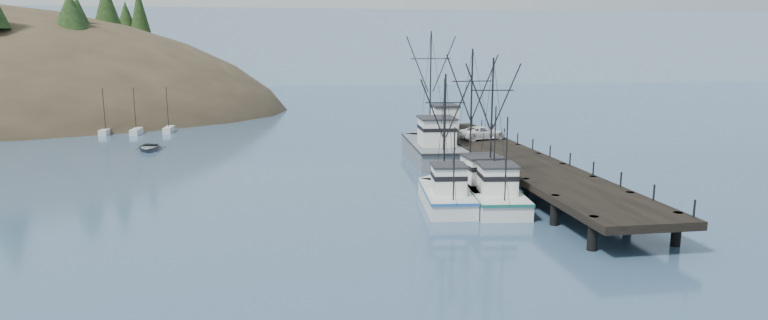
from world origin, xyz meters
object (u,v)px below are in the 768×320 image
trawler_far (474,183)px  trawler_mid (445,194)px  trawler_near (492,193)px  work_vessel (432,147)px  pier (511,157)px  pickup_truck (483,133)px  motorboat (149,150)px  pier_shed (444,116)px

trawler_far → trawler_mid: bearing=-133.8°
trawler_near → work_vessel: (-0.11, 18.60, 0.41)m
pier → trawler_near: 10.55m
pier → pickup_truck: (0.22, 8.76, 0.99)m
trawler_far → work_vessel: work_vessel is taller
pier → trawler_mid: trawler_mid is taller
trawler_mid → motorboat: size_ratio=2.02×
work_vessel → pier_shed: bearing=68.0°
trawler_near → trawler_far: trawler_far is taller
trawler_mid → pier_shed: size_ratio=3.07×
work_vessel → motorboat: work_vessel is taller
trawler_mid → motorboat: 39.18m
trawler_far → pickup_truck: trawler_far is taller
work_vessel → pier_shed: size_ratio=5.03×
motorboat → pier: bearing=-34.6°
pier → trawler_mid: 12.32m
pickup_truck → pier_shed: bearing=-3.1°
trawler_mid → pier: bearing=47.4°
pickup_truck → work_vessel: bearing=70.5°
pier → work_vessel: bearing=118.2°
trawler_near → pier_shed: trawler_near is taller
pier → pickup_truck: 8.82m
trawler_far → pickup_truck: (5.37, 14.49, 1.86)m
pier → trawler_far: bearing=-131.9°
pier_shed → work_vessel: bearing=-112.0°
trawler_near → pier_shed: bearing=83.0°
trawler_near → pickup_truck: (5.08, 18.08, 1.86)m
work_vessel → trawler_far: bearing=-90.7°
trawler_near → trawler_mid: (-3.46, 0.28, -0.00)m
trawler_far → motorboat: bearing=140.2°
trawler_mid → pier_shed: (6.83, 26.94, 2.60)m
pier → motorboat: pier is taller
trawler_near → trawler_mid: 3.47m
trawler_mid → motorboat: (-26.95, 28.43, -0.82)m
work_vessel → pier_shed: 9.55m
trawler_near → trawler_mid: trawler_near is taller
trawler_near → motorboat: trawler_near is taller
trawler_near → motorboat: bearing=136.6°
trawler_mid → pickup_truck: 19.83m
motorboat → trawler_far: bearing=-45.7°
pickup_truck → trawler_mid: bearing=140.6°
trawler_far → pier_shed: (3.65, 23.63, 2.60)m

